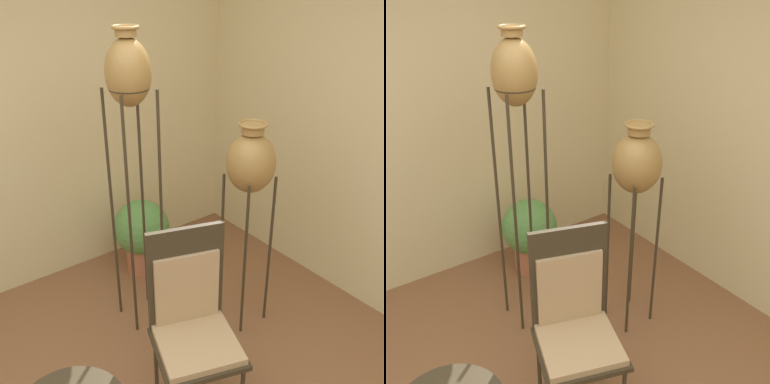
{
  "view_description": "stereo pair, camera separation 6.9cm",
  "coord_description": "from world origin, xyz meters",
  "views": [
    {
      "loc": [
        -0.68,
        -1.18,
        2.33
      ],
      "look_at": [
        0.92,
        0.95,
        1.04
      ],
      "focal_mm": 42.0,
      "sensor_mm": 36.0,
      "label": 1
    },
    {
      "loc": [
        -0.62,
        -1.22,
        2.33
      ],
      "look_at": [
        0.92,
        0.95,
        1.04
      ],
      "focal_mm": 42.0,
      "sensor_mm": 36.0,
      "label": 2
    }
  ],
  "objects": [
    {
      "name": "chair",
      "position": [
        0.48,
        0.35,
        0.63
      ],
      "size": [
        0.58,
        0.57,
        1.14
      ],
      "rotation": [
        0.0,
        0.0,
        -0.33
      ],
      "color": "#382D1E",
      "rests_on": "ground_plane"
    },
    {
      "name": "vase_stand_tall",
      "position": [
        0.63,
        1.18,
        1.74
      ],
      "size": [
        0.28,
        0.28,
        2.08
      ],
      "color": "#382D1E",
      "rests_on": "ground_plane"
    },
    {
      "name": "potted_plant",
      "position": [
        0.94,
        1.68,
        0.37
      ],
      "size": [
        0.47,
        0.47,
        0.65
      ],
      "color": "#B26647",
      "rests_on": "ground_plane"
    },
    {
      "name": "vase_stand_medium",
      "position": [
        1.22,
        0.72,
        1.23
      ],
      "size": [
        0.32,
        0.32,
        1.51
      ],
      "color": "#382D1E",
      "rests_on": "ground_plane"
    }
  ]
}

